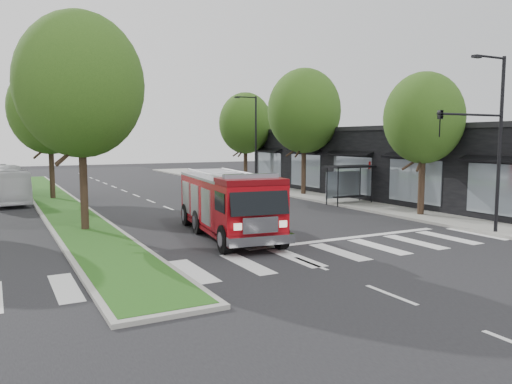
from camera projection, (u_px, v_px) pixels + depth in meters
ground at (257, 243)px, 21.03m from camera, size 140.00×140.00×0.00m
sidewalk_right at (346, 199)px, 35.62m from camera, size 5.00×80.00×0.15m
median at (56, 202)px, 34.06m from camera, size 3.00×50.00×0.15m
storefront_row at (394, 164)px, 37.45m from camera, size 8.00×30.00×5.00m
bus_shelter at (348, 174)px, 33.18m from camera, size 3.20×1.60×2.61m
tree_right_near at (424, 118)px, 27.55m from camera, size 4.40×4.40×8.05m
tree_right_mid at (304, 111)px, 37.99m from camera, size 5.60×5.60×9.72m
tree_right_far at (245, 123)px, 46.85m from camera, size 5.00×5.00×8.73m
tree_median_near at (80, 85)px, 22.79m from camera, size 5.80×5.80×10.16m
tree_median_far at (49, 109)px, 35.14m from camera, size 5.60×5.60×9.72m
streetlight_right_near at (487, 132)px, 21.92m from camera, size 4.08×0.22×8.00m
streetlight_right_far at (254, 138)px, 42.95m from camera, size 2.11×0.20×8.00m
fire_engine at (228, 204)px, 22.43m from camera, size 3.70×8.94×3.01m
city_bus at (1, 184)px, 34.25m from camera, size 3.33×9.43×2.57m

